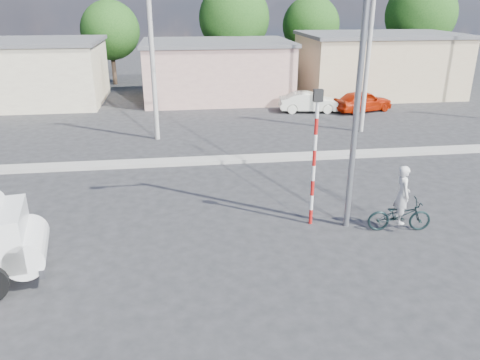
{
  "coord_description": "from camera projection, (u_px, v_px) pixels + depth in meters",
  "views": [
    {
      "loc": [
        -0.9,
        -11.7,
        6.87
      ],
      "look_at": [
        1.01,
        2.36,
        1.3
      ],
      "focal_mm": 35.0,
      "sensor_mm": 36.0,
      "label": 1
    }
  ],
  "objects": [
    {
      "name": "bicycle",
      "position": [
        399.0,
        215.0,
        14.59
      ],
      "size": [
        2.03,
        0.91,
        1.03
      ],
      "primitive_type": "imported",
      "rotation": [
        0.0,
        0.0,
        1.45
      ],
      "color": "black",
      "rests_on": "ground"
    },
    {
      "name": "car_cream",
      "position": [
        309.0,
        102.0,
        29.73
      ],
      "size": [
        3.92,
        1.74,
        1.25
      ],
      "primitive_type": "imported",
      "rotation": [
        0.0,
        0.0,
        1.46
      ],
      "color": "white",
      "rests_on": "ground"
    },
    {
      "name": "car_red",
      "position": [
        363.0,
        101.0,
        29.83
      ],
      "size": [
        4.21,
        2.7,
        1.33
      ],
      "primitive_type": "imported",
      "rotation": [
        0.0,
        0.0,
        1.88
      ],
      "color": "#B01F05",
      "rests_on": "ground"
    },
    {
      "name": "median",
      "position": [
        201.0,
        161.0,
        20.77
      ],
      "size": [
        40.0,
        0.8,
        0.16
      ],
      "primitive_type": "cube",
      "color": "#99968E",
      "rests_on": "ground"
    },
    {
      "name": "utility_poles",
      "position": [
        259.0,
        57.0,
        23.41
      ],
      "size": [
        35.4,
        0.24,
        8.0
      ],
      "color": "#99968E",
      "rests_on": "ground"
    },
    {
      "name": "building_row",
      "position": [
        204.0,
        69.0,
        33.07
      ],
      "size": [
        37.8,
        7.3,
        4.44
      ],
      "color": "beige",
      "rests_on": "ground"
    },
    {
      "name": "tree_row",
      "position": [
        231.0,
        21.0,
        38.31
      ],
      "size": [
        43.62,
        7.43,
        8.42
      ],
      "color": "#38281E",
      "rests_on": "ground"
    },
    {
      "name": "traffic_pole",
      "position": [
        315.0,
        147.0,
        14.26
      ],
      "size": [
        0.28,
        0.18,
        4.36
      ],
      "color": "red",
      "rests_on": "ground"
    },
    {
      "name": "ground_plane",
      "position": [
        216.0,
        254.0,
        13.42
      ],
      "size": [
        120.0,
        120.0,
        0.0
      ],
      "primitive_type": "plane",
      "color": "#252628",
      "rests_on": "ground"
    },
    {
      "name": "streetlight",
      "position": [
        355.0,
        69.0,
        13.23
      ],
      "size": [
        2.34,
        0.22,
        9.0
      ],
      "color": "slate",
      "rests_on": "ground"
    },
    {
      "name": "cyclist",
      "position": [
        401.0,
        203.0,
        14.44
      ],
      "size": [
        0.52,
        0.72,
        1.85
      ],
      "primitive_type": "imported",
      "rotation": [
        0.0,
        0.0,
        1.45
      ],
      "color": "silver",
      "rests_on": "ground"
    }
  ]
}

